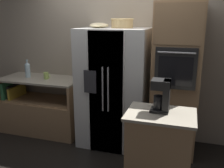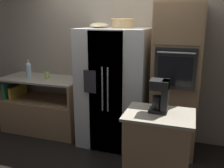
{
  "view_description": "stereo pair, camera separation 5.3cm",
  "coord_description": "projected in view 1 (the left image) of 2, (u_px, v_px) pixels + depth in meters",
  "views": [
    {
      "loc": [
        1.02,
        -3.34,
        1.88
      ],
      "look_at": [
        -0.0,
        -0.06,
        0.95
      ],
      "focal_mm": 40.0,
      "sensor_mm": 36.0,
      "label": 1
    },
    {
      "loc": [
        1.07,
        -3.32,
        1.88
      ],
      "look_at": [
        -0.0,
        -0.06,
        0.95
      ],
      "focal_mm": 40.0,
      "sensor_mm": 36.0,
      "label": 2
    }
  ],
  "objects": [
    {
      "name": "counter_left",
      "position": [
        43.0,
        111.0,
        4.2
      ],
      "size": [
        1.32,
        0.65,
        0.91
      ],
      "color": "#A87F56",
      "rests_on": "ground_plane"
    },
    {
      "name": "wall_oven",
      "position": [
        176.0,
        80.0,
        3.4
      ],
      "size": [
        0.61,
        0.71,
        2.06
      ],
      "color": "#A87F56",
      "rests_on": "ground_plane"
    },
    {
      "name": "coffee_maker",
      "position": [
        162.0,
        94.0,
        2.58
      ],
      "size": [
        0.19,
        0.18,
        0.34
      ],
      "color": "black",
      "rests_on": "island_counter"
    },
    {
      "name": "mug",
      "position": [
        46.0,
        76.0,
        3.98
      ],
      "size": [
        0.12,
        0.08,
        0.11
      ],
      "color": "#B2D166",
      "rests_on": "counter_left"
    },
    {
      "name": "ground_plane",
      "position": [
        113.0,
        142.0,
        3.86
      ],
      "size": [
        20.0,
        20.0,
        0.0
      ],
      "primitive_type": "plane",
      "color": "black"
    },
    {
      "name": "island_counter",
      "position": [
        159.0,
        152.0,
        2.7
      ],
      "size": [
        0.71,
        0.54,
        0.91
      ],
      "color": "#A87F56",
      "rests_on": "ground_plane"
    },
    {
      "name": "bottle_tall",
      "position": [
        28.0,
        69.0,
        4.08
      ],
      "size": [
        0.08,
        0.08,
        0.29
      ],
      "color": "silver",
      "rests_on": "counter_left"
    },
    {
      "name": "refrigerator",
      "position": [
        114.0,
        88.0,
        3.66
      ],
      "size": [
        0.98,
        0.76,
        1.72
      ],
      "color": "white",
      "rests_on": "ground_plane"
    },
    {
      "name": "fruit_bowl",
      "position": [
        99.0,
        25.0,
        3.45
      ],
      "size": [
        0.26,
        0.26,
        0.07
      ],
      "color": "beige",
      "rests_on": "refrigerator"
    },
    {
      "name": "wicker_basket",
      "position": [
        122.0,
        23.0,
        3.47
      ],
      "size": [
        0.32,
        0.32,
        0.13
      ],
      "color": "tan",
      "rests_on": "refrigerator"
    },
    {
      "name": "wall_back",
      "position": [
        121.0,
        48.0,
        3.89
      ],
      "size": [
        12.0,
        0.06,
        2.8
      ],
      "color": "tan",
      "rests_on": "ground_plane"
    }
  ]
}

